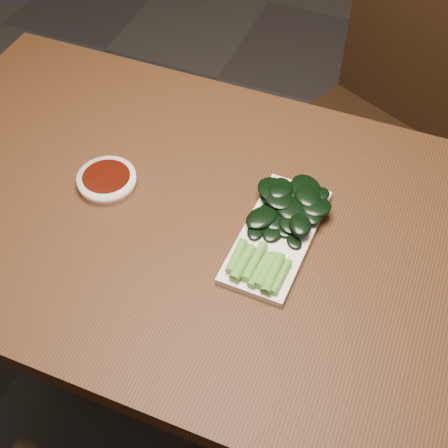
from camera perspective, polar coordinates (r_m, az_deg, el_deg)
ground at (r=1.84m, az=-0.57°, el=-14.88°), size 6.00×6.00×0.00m
table at (r=1.26m, az=-0.81°, el=-1.65°), size 1.40×0.80×0.75m
chair_far at (r=1.84m, az=13.61°, el=8.67°), size 0.60×0.60×0.89m
sauce_bowl at (r=1.28m, az=-10.65°, el=3.96°), size 0.12×0.12×0.02m
serving_plate at (r=1.17m, az=4.85°, el=-1.07°), size 0.13×0.29×0.01m
gai_lan at (r=1.18m, az=5.39°, el=0.69°), size 0.17×0.30×0.03m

